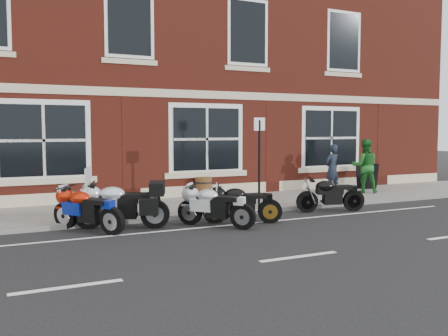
{
  "coord_description": "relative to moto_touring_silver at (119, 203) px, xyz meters",
  "views": [
    {
      "loc": [
        -5.01,
        -10.31,
        2.26
      ],
      "look_at": [
        0.72,
        1.6,
        1.25
      ],
      "focal_mm": 40.0,
      "sensor_mm": 36.0,
      "label": 1
    }
  ],
  "objects": [
    {
      "name": "pedestrian_right",
      "position": [
        8.96,
        1.95,
        0.45
      ],
      "size": [
        1.12,
        1.04,
        1.83
      ],
      "primitive_type": "imported",
      "rotation": [
        0.0,
        0.0,
        2.62
      ],
      "color": "#1C6220",
      "rests_on": "sidewalk"
    },
    {
      "name": "parking_sign",
      "position": [
        4.04,
        0.6,
        0.97
      ],
      "size": [
        0.35,
        0.07,
        2.48
      ],
      "rotation": [
        0.0,
        0.0,
        0.09
      ],
      "color": "black",
      "rests_on": "sidewalk"
    },
    {
      "name": "moto_touring_silver",
      "position": [
        0.0,
        0.0,
        0.0
      ],
      "size": [
        2.05,
        1.0,
        1.43
      ],
      "rotation": [
        0.0,
        0.0,
        1.16
      ],
      "color": "black",
      "rests_on": "ground"
    },
    {
      "name": "moto_sport_black",
      "position": [
        2.83,
        -0.63,
        -0.09
      ],
      "size": [
        1.79,
        0.91,
        0.86
      ],
      "rotation": [
        0.0,
        0.0,
        1.14
      ],
      "color": "black",
      "rests_on": "ground"
    },
    {
      "name": "a_board_sign",
      "position": [
        9.78,
        2.76,
        0.01
      ],
      "size": [
        0.66,
        0.55,
        0.94
      ],
      "primitive_type": null,
      "rotation": [
        0.0,
        0.0,
        -0.34
      ],
      "color": "black",
      "rests_on": "sidewalk"
    },
    {
      "name": "kerb",
      "position": [
        2.26,
        0.47,
        -0.52
      ],
      "size": [
        30.0,
        0.16,
        0.12
      ],
      "primitive_type": "cube",
      "color": "slate",
      "rests_on": "ground"
    },
    {
      "name": "pub_building",
      "position": [
        2.26,
        9.55,
        5.42
      ],
      "size": [
        24.0,
        12.0,
        12.0
      ],
      "primitive_type": "cube",
      "color": "maroon",
      "rests_on": "ground"
    },
    {
      "name": "moto_naked_black",
      "position": [
        5.81,
        -0.19,
        -0.08
      ],
      "size": [
        1.91,
        0.65,
        0.88
      ],
      "rotation": [
        0.0,
        0.0,
        1.29
      ],
      "color": "black",
      "rests_on": "ground"
    },
    {
      "name": "ground",
      "position": [
        2.26,
        -0.95,
        -0.58
      ],
      "size": [
        80.0,
        80.0,
        0.0
      ],
      "primitive_type": "plane",
      "color": "black",
      "rests_on": "ground"
    },
    {
      "name": "moto_sport_red",
      "position": [
        -0.73,
        -0.05,
        -0.06
      ],
      "size": [
        1.26,
        1.74,
        0.91
      ],
      "rotation": [
        0.0,
        0.0,
        0.61
      ],
      "color": "black",
      "rests_on": "ground"
    },
    {
      "name": "moto_sport_silver",
      "position": [
        2.06,
        -0.78,
        -0.07
      ],
      "size": [
        1.34,
        1.62,
        0.89
      ],
      "rotation": [
        0.0,
        0.0,
        0.68
      ],
      "color": "black",
      "rests_on": "ground"
    },
    {
      "name": "sidewalk",
      "position": [
        2.26,
        2.05,
        -0.52
      ],
      "size": [
        30.0,
        3.0,
        0.12
      ],
      "primitive_type": "cube",
      "color": "slate",
      "rests_on": "ground"
    },
    {
      "name": "pedestrian_left",
      "position": [
        7.96,
        2.44,
        0.36
      ],
      "size": [
        0.67,
        0.5,
        1.65
      ],
      "primitive_type": "imported",
      "rotation": [
        0.0,
        0.0,
        3.33
      ],
      "color": "black",
      "rests_on": "sidewalk"
    },
    {
      "name": "barrel_planter",
      "position": [
        3.56,
        3.35,
        -0.15
      ],
      "size": [
        0.57,
        0.57,
        0.63
      ],
      "color": "#543F16",
      "rests_on": "sidewalk"
    }
  ]
}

